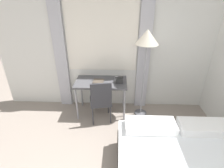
# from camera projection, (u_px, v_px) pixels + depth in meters

# --- Properties ---
(wall_back_with_window) EXTENTS (4.85, 0.13, 2.70)m
(wall_back_with_window) POSITION_uv_depth(u_px,v_px,m) (114.00, 46.00, 3.47)
(wall_back_with_window) COLOR silver
(wall_back_with_window) RESTS_ON ground_plane
(desk) EXTENTS (1.01, 0.57, 0.74)m
(desk) POSITION_uv_depth(u_px,v_px,m) (101.00, 84.00, 3.47)
(desk) COLOR #4C4C51
(desk) RESTS_ON ground_plane
(desk_chair) EXTENTS (0.47, 0.47, 0.89)m
(desk_chair) POSITION_uv_depth(u_px,v_px,m) (101.00, 100.00, 3.29)
(desk_chair) COLOR #333338
(desk_chair) RESTS_ON ground_plane
(standing_lamp) EXTENTS (0.41, 0.41, 1.75)m
(standing_lamp) POSITION_uv_depth(u_px,v_px,m) (147.00, 42.00, 3.03)
(standing_lamp) COLOR #4C4C51
(standing_lamp) RESTS_ON ground_plane
(telephone) EXTENTS (0.16, 0.15, 0.12)m
(telephone) POSITION_uv_depth(u_px,v_px,m) (119.00, 80.00, 3.39)
(telephone) COLOR #2D2D2D
(telephone) RESTS_ON desk
(book) EXTENTS (0.22, 0.21, 0.02)m
(book) POSITION_uv_depth(u_px,v_px,m) (98.00, 81.00, 3.42)
(book) COLOR #4C4238
(book) RESTS_ON desk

